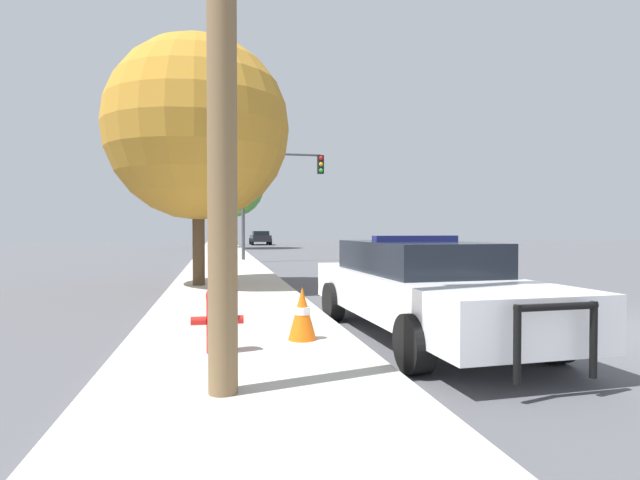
{
  "coord_description": "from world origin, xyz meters",
  "views": [
    {
      "loc": [
        -5.4,
        -7.08,
        1.57
      ],
      "look_at": [
        -1.18,
        13.48,
        1.12
      ],
      "focal_mm": 28.0,
      "sensor_mm": 36.0,
      "label": 1
    }
  ],
  "objects": [
    {
      "name": "tree_sidewalk_near",
      "position": [
        -5.88,
        6.12,
        4.14
      ],
      "size": [
        4.68,
        4.68,
        6.36
      ],
      "color": "#4C3823",
      "rests_on": "sidewalk_left"
    },
    {
      "name": "traffic_light",
      "position": [
        -2.66,
        16.74,
        3.81
      ],
      "size": [
        3.97,
        0.35,
        5.19
      ],
      "color": "#424247",
      "rests_on": "sidewalk_left"
    },
    {
      "name": "sidewalk_left",
      "position": [
        -5.1,
        0.0,
        0.07
      ],
      "size": [
        3.0,
        110.0,
        0.13
      ],
      "color": "#BCB7AD",
      "rests_on": "ground_plane"
    },
    {
      "name": "police_car",
      "position": [
        -2.5,
        -0.29,
        0.74
      ],
      "size": [
        2.19,
        5.43,
        1.48
      ],
      "rotation": [
        0.0,
        0.0,
        3.19
      ],
      "color": "white",
      "rests_on": "ground_plane"
    },
    {
      "name": "fire_hydrant",
      "position": [
        -5.41,
        -1.16,
        0.55
      ],
      "size": [
        0.61,
        0.26,
        0.79
      ],
      "color": "red",
      "rests_on": "sidewalk_left"
    },
    {
      "name": "car_background_distant",
      "position": [
        -1.21,
        43.32,
        0.74
      ],
      "size": [
        2.03,
        4.49,
        1.39
      ],
      "rotation": [
        0.0,
        0.0,
        0.01
      ],
      "color": "black",
      "rests_on": "ground_plane"
    },
    {
      "name": "ground_plane",
      "position": [
        0.0,
        0.0,
        0.0
      ],
      "size": [
        110.0,
        110.0,
        0.0
      ],
      "primitive_type": "plane",
      "color": "#4F4F54"
    },
    {
      "name": "tree_sidewalk_far",
      "position": [
        -4.29,
        33.32,
        5.12
      ],
      "size": [
        5.18,
        5.18,
        7.59
      ],
      "color": "brown",
      "rests_on": "sidewalk_left"
    },
    {
      "name": "traffic_cone",
      "position": [
        -4.33,
        -0.69,
        0.48
      ],
      "size": [
        0.37,
        0.37,
        0.69
      ],
      "color": "orange",
      "rests_on": "sidewalk_left"
    }
  ]
}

